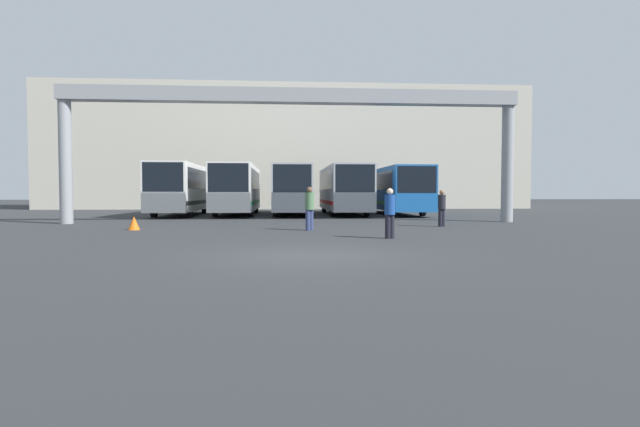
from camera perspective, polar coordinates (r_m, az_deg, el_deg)
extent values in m
plane|color=#2D3033|center=(11.87, -1.71, -4.89)|extent=(200.00, 200.00, 0.00)
cube|color=#B7B2A3|center=(51.77, -3.64, 7.14)|extent=(45.67, 12.00, 11.58)
cylinder|color=gray|center=(27.09, -27.08, 5.23)|extent=(0.60, 0.60, 5.94)
cylinder|color=gray|center=(27.50, 20.64, 5.30)|extent=(0.60, 0.60, 5.94)
cube|color=gray|center=(25.40, -3.05, 13.26)|extent=(22.59, 0.80, 0.70)
cube|color=silver|center=(34.48, -15.58, 2.86)|extent=(2.48, 10.05, 2.98)
cube|color=black|center=(29.60, -17.51, 4.01)|extent=(2.28, 0.06, 1.67)
cube|color=black|center=(34.49, -15.59, 3.79)|extent=(2.51, 8.55, 1.25)
cube|color=black|center=(34.48, -15.56, 1.28)|extent=(2.51, 9.55, 0.24)
cylinder|color=black|center=(31.99, -18.44, 0.54)|extent=(0.28, 1.08, 1.08)
cylinder|color=black|center=(31.52, -14.64, 0.56)|extent=(0.28, 1.08, 1.08)
cylinder|color=black|center=(37.47, -16.33, 0.82)|extent=(0.28, 1.08, 1.08)
cylinder|color=black|center=(37.07, -13.07, 0.84)|extent=(0.28, 1.08, 1.08)
cube|color=silver|center=(34.65, -9.41, 2.88)|extent=(2.51, 11.47, 2.94)
cube|color=black|center=(28.98, -10.45, 4.06)|extent=(2.31, 0.06, 1.65)
cube|color=black|center=(34.66, -9.42, 3.79)|extent=(2.54, 9.75, 1.24)
cube|color=#268C4C|center=(34.66, -9.40, 1.33)|extent=(2.54, 10.90, 0.24)
cylinder|color=black|center=(31.60, -11.90, 0.44)|extent=(0.28, 0.92, 0.92)
cylinder|color=black|center=(31.38, -7.94, 0.46)|extent=(0.28, 0.92, 0.92)
cylinder|color=black|center=(37.97, -10.60, 0.77)|extent=(0.28, 0.92, 0.92)
cylinder|color=black|center=(37.79, -7.30, 0.78)|extent=(0.28, 0.92, 0.92)
cube|color=#999EA5|center=(34.55, -3.35, 2.87)|extent=(2.41, 11.55, 2.89)
cube|color=black|center=(28.81, -3.18, 4.04)|extent=(2.22, 0.06, 1.62)
cube|color=black|center=(34.56, -3.35, 3.76)|extent=(2.44, 9.82, 1.22)
cube|color=#1966B2|center=(34.56, -3.35, 1.34)|extent=(2.44, 10.97, 0.24)
cylinder|color=black|center=(31.34, -5.17, 0.47)|extent=(0.28, 0.92, 0.92)
cylinder|color=black|center=(31.37, -1.35, 0.48)|extent=(0.28, 0.92, 0.92)
cylinder|color=black|center=(37.80, -5.01, 0.80)|extent=(0.28, 0.92, 0.92)
cylinder|color=black|center=(37.83, -1.83, 0.81)|extent=(0.28, 0.92, 0.92)
cube|color=#999EA5|center=(34.72, 2.70, 2.88)|extent=(2.51, 11.40, 2.91)
cube|color=black|center=(29.11, 4.04, 4.04)|extent=(2.31, 0.06, 1.63)
cube|color=black|center=(34.73, 2.70, 3.77)|extent=(2.54, 9.69, 1.22)
cube|color=red|center=(34.73, 2.69, 1.35)|extent=(2.54, 10.83, 0.24)
cylinder|color=black|center=(31.45, 1.41, 0.60)|extent=(0.28, 1.05, 1.05)
cylinder|color=black|center=(31.74, 5.35, 0.61)|extent=(0.28, 1.05, 1.05)
cylinder|color=black|center=(37.80, 0.46, 0.90)|extent=(0.28, 1.05, 1.05)
cylinder|color=black|center=(38.04, 3.76, 0.91)|extent=(0.28, 1.05, 1.05)
cube|color=#1959A5|center=(35.77, 8.44, 2.77)|extent=(2.54, 12.26, 2.82)
cube|color=black|center=(29.85, 11.02, 3.84)|extent=(2.34, 0.06, 1.58)
cube|color=black|center=(35.78, 8.45, 3.61)|extent=(2.57, 10.42, 1.18)
cube|color=#268C4C|center=(35.78, 8.43, 1.33)|extent=(2.57, 11.65, 0.24)
cylinder|color=black|center=(32.20, 7.83, 0.50)|extent=(0.28, 0.91, 0.91)
cylinder|color=black|center=(32.73, 11.64, 0.51)|extent=(0.28, 0.91, 0.91)
cylinder|color=black|center=(38.94, 5.73, 0.84)|extent=(0.28, 0.91, 0.91)
cylinder|color=black|center=(39.38, 8.91, 0.84)|extent=(0.28, 0.91, 0.91)
cylinder|color=navy|center=(19.83, -1.38, -0.76)|extent=(0.19, 0.19, 0.83)
cylinder|color=navy|center=(19.94, -1.02, -0.75)|extent=(0.19, 0.19, 0.83)
cylinder|color=#4C724C|center=(19.86, -1.20, 1.42)|extent=(0.36, 0.36, 0.69)
sphere|color=brown|center=(19.85, -1.21, 2.74)|extent=(0.22, 0.22, 0.22)
cylinder|color=black|center=(16.56, 8.19, -1.48)|extent=(0.18, 0.18, 0.78)
cylinder|color=black|center=(16.47, 7.75, -1.50)|extent=(0.18, 0.18, 0.78)
cylinder|color=navy|center=(16.48, 7.99, 1.00)|extent=(0.34, 0.34, 0.65)
sphere|color=beige|center=(16.47, 8.00, 2.51)|extent=(0.21, 0.21, 0.21)
cylinder|color=black|center=(22.82, 13.87, -0.48)|extent=(0.18, 0.18, 0.78)
cylinder|color=black|center=(22.71, 13.58, -0.49)|extent=(0.18, 0.18, 0.78)
cylinder|color=black|center=(22.74, 13.74, 1.30)|extent=(0.34, 0.34, 0.65)
sphere|color=#8C6647|center=(22.74, 13.75, 2.38)|extent=(0.21, 0.21, 0.21)
cone|color=orange|center=(21.48, -20.49, -1.04)|extent=(0.46, 0.46, 0.55)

